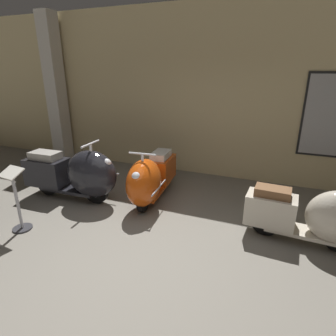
{
  "coord_description": "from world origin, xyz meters",
  "views": [
    {
      "loc": [
        1.5,
        -2.54,
        2.29
      ],
      "look_at": [
        -0.15,
        1.54,
        0.7
      ],
      "focal_mm": 29.69,
      "sensor_mm": 36.0,
      "label": 1
    }
  ],
  "objects": [
    {
      "name": "scooter_2",
      "position": [
        2.12,
        1.19,
        0.44
      ],
      "size": [
        1.61,
        0.56,
        0.97
      ],
      "rotation": [
        0.0,
        0.0,
        -0.06
      ],
      "color": "black",
      "rests_on": "ground"
    },
    {
      "name": "ground_plane",
      "position": [
        0.0,
        0.0,
        0.0
      ],
      "size": [
        60.0,
        60.0,
        0.0
      ],
      "primitive_type": "plane",
      "color": "slate"
    },
    {
      "name": "scooter_1",
      "position": [
        -0.48,
        1.52,
        0.47
      ],
      "size": [
        0.61,
        1.71,
        1.02
      ],
      "rotation": [
        0.0,
        0.0,
        -1.49
      ],
      "color": "black",
      "rests_on": "ground"
    },
    {
      "name": "scooter_0",
      "position": [
        -1.72,
        1.14,
        0.51
      ],
      "size": [
        1.84,
        0.62,
        1.11
      ],
      "rotation": [
        0.0,
        0.0,
        0.04
      ],
      "color": "black",
      "rests_on": "ground"
    },
    {
      "name": "info_stanchion",
      "position": [
        -1.9,
        0.01,
        0.4
      ],
      "size": [
        0.34,
        0.28,
        0.97
      ],
      "color": "#333338",
      "rests_on": "ground"
    },
    {
      "name": "showroom_back_wall",
      "position": [
        -0.12,
        3.39,
        1.77
      ],
      "size": [
        18.0,
        0.63,
        3.54
      ],
      "color": "#CCB784",
      "rests_on": "ground"
    }
  ]
}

